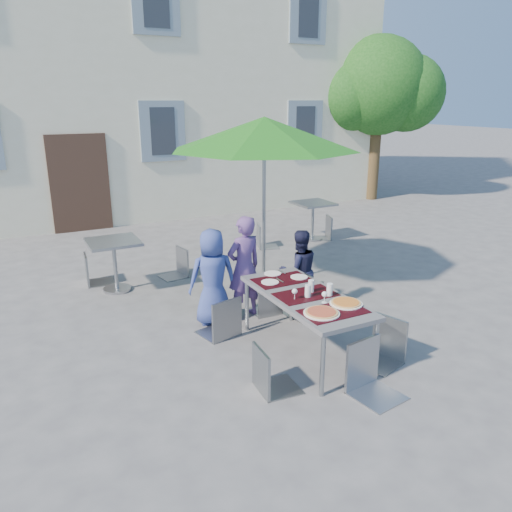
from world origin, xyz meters
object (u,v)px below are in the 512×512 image
child_1 (244,267)px  bg_chair_r_1 (325,214)px  chair_4 (387,315)px  bg_chair_l_1 (263,222)px  dining_table (306,299)px  child_2 (299,271)px  chair_1 (268,281)px  chair_0 (222,293)px  bg_chair_l_0 (91,251)px  cafe_table_0 (114,255)px  pizza_near_left (322,312)px  chair_5 (373,337)px  chair_2 (307,279)px  patio_umbrella (264,135)px  bg_chair_r_0 (177,246)px  pizza_near_right (346,303)px  child_0 (213,277)px  chair_3 (270,343)px  cafe_table_1 (313,213)px

child_1 → bg_chair_r_1: (3.34, 2.87, -0.16)m
chair_4 → bg_chair_l_1: (0.96, 4.78, -0.05)m
dining_table → bg_chair_r_1: bg_chair_r_1 is taller
child_2 → bg_chair_l_1: (1.06, 3.05, -0.06)m
chair_1 → chair_4: chair_4 is taller
chair_0 → bg_chair_l_0: size_ratio=1.05×
chair_4 → cafe_table_0: (-2.27, 3.70, 0.01)m
dining_table → bg_chair_l_1: bearing=68.2°
pizza_near_left → chair_5: (0.30, -0.48, -0.14)m
cafe_table_0 → chair_0: bearing=-69.6°
chair_1 → chair_2: bearing=-36.1°
patio_umbrella → bg_chair_r_0: patio_umbrella is taller
chair_0 → cafe_table_0: 2.42m
chair_2 → chair_1: bearing=143.9°
child_1 → bg_chair_r_0: (-0.30, 2.03, -0.18)m
bg_chair_r_0 → bg_chair_l_1: bg_chair_r_0 is taller
pizza_near_right → child_1: (-0.41, 1.75, -0.05)m
bg_chair_l_0 → child_0: bearing=-62.8°
bg_chair_r_0 → child_0: bearing=-94.9°
chair_3 → bg_chair_r_1: (3.94, 4.71, 0.01)m
pizza_near_left → child_0: bearing=104.8°
bg_chair_r_1 → child_0: bearing=-143.0°
dining_table → child_0: (-0.64, 1.30, -0.04)m
chair_3 → patio_umbrella: patio_umbrella is taller
child_0 → chair_5: child_0 is taller
chair_5 → child_0: bearing=108.6°
chair_0 → chair_3: size_ratio=1.08×
chair_4 → chair_2: bearing=95.0°
chair_2 → bg_chair_r_1: bearing=51.9°
dining_table → child_2: 1.30m
chair_2 → chair_3: chair_2 is taller
pizza_near_left → pizza_near_right: (0.39, 0.09, -0.00)m
pizza_near_left → cafe_table_1: cafe_table_1 is taller
chair_1 → cafe_table_0: (-1.70, 1.92, 0.10)m
dining_table → cafe_table_0: size_ratio=2.23×
pizza_near_right → cafe_table_0: bearing=116.7°
dining_table → chair_1: chair_1 is taller
bg_chair_l_1 → child_2: bearing=-109.1°
bg_chair_r_0 → bg_chair_l_1: (2.14, 0.86, -0.00)m
cafe_table_0 → bg_chair_l_1: (3.23, 1.08, -0.06)m
chair_3 → patio_umbrella: (1.40, 2.77, 1.87)m
child_1 → patio_umbrella: size_ratio=0.50×
dining_table → chair_4: size_ratio=1.86×
child_1 → bg_chair_l_0: child_1 is taller
pizza_near_left → bg_chair_r_0: (-0.31, 3.87, -0.23)m
child_0 → chair_5: bearing=117.6°
chair_4 → chair_3: bearing=177.8°
bg_chair_r_0 → cafe_table_1: 3.47m
chair_1 → bg_chair_r_0: (-0.61, 2.14, 0.04)m
dining_table → bg_chair_l_0: bg_chair_l_0 is taller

